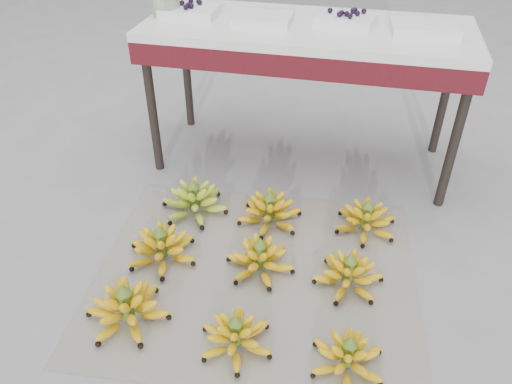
% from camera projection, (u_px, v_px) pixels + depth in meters
% --- Properties ---
extents(ground, '(60.00, 60.00, 0.00)m').
position_uv_depth(ground, '(236.00, 273.00, 1.99)').
color(ground, gray).
rests_on(ground, ground).
extents(newspaper_mat, '(1.33, 1.15, 0.01)m').
position_uv_depth(newspaper_mat, '(256.00, 275.00, 1.97)').
color(newspaper_mat, silver).
rests_on(newspaper_mat, ground).
extents(bunch_front_left, '(0.34, 0.34, 0.18)m').
position_uv_depth(bunch_front_left, '(127.00, 308.00, 1.75)').
color(bunch_front_left, yellow).
rests_on(bunch_front_left, newspaper_mat).
extents(bunch_front_center, '(0.32, 0.32, 0.15)m').
position_uv_depth(bunch_front_center, '(236.00, 336.00, 1.67)').
color(bunch_front_center, yellow).
rests_on(bunch_front_center, newspaper_mat).
extents(bunch_front_right, '(0.28, 0.28, 0.15)m').
position_uv_depth(bunch_front_right, '(348.00, 357.00, 1.60)').
color(bunch_front_right, yellow).
rests_on(bunch_front_right, newspaper_mat).
extents(bunch_mid_left, '(0.38, 0.38, 0.17)m').
position_uv_depth(bunch_mid_left, '(162.00, 247.00, 2.01)').
color(bunch_mid_left, yellow).
rests_on(bunch_mid_left, newspaper_mat).
extents(bunch_mid_center, '(0.30, 0.30, 0.16)m').
position_uv_depth(bunch_mid_center, '(260.00, 259.00, 1.96)').
color(bunch_mid_center, yellow).
rests_on(bunch_mid_center, newspaper_mat).
extents(bunch_mid_right, '(0.30, 0.30, 0.16)m').
position_uv_depth(bunch_mid_right, '(349.00, 274.00, 1.90)').
color(bunch_mid_right, yellow).
rests_on(bunch_mid_right, newspaper_mat).
extents(bunch_back_left, '(0.40, 0.40, 0.18)m').
position_uv_depth(bunch_back_left, '(194.00, 201.00, 2.26)').
color(bunch_back_left, '#8EBC32').
rests_on(bunch_back_left, newspaper_mat).
extents(bunch_back_center, '(0.35, 0.35, 0.17)m').
position_uv_depth(bunch_back_center, '(270.00, 211.00, 2.20)').
color(bunch_back_center, yellow).
rests_on(bunch_back_center, newspaper_mat).
extents(bunch_back_right, '(0.34, 0.34, 0.17)m').
position_uv_depth(bunch_back_right, '(366.00, 220.00, 2.16)').
color(bunch_back_right, yellow).
rests_on(bunch_back_right, newspaper_mat).
extents(vendor_table, '(1.50, 0.60, 0.72)m').
position_uv_depth(vendor_table, '(307.00, 42.00, 2.31)').
color(vendor_table, black).
rests_on(vendor_table, ground).
extents(tray_far_left, '(0.26, 0.19, 0.07)m').
position_uv_depth(tray_far_left, '(190.00, 11.00, 2.35)').
color(tray_far_left, silver).
rests_on(tray_far_left, vendor_table).
extents(tray_left, '(0.26, 0.19, 0.04)m').
position_uv_depth(tray_left, '(263.00, 19.00, 2.25)').
color(tray_left, silver).
rests_on(tray_left, vendor_table).
extents(tray_right, '(0.28, 0.23, 0.07)m').
position_uv_depth(tray_right, '(346.00, 20.00, 2.24)').
color(tray_right, silver).
rests_on(tray_right, vendor_table).
extents(tray_far_right, '(0.30, 0.23, 0.04)m').
position_uv_depth(tray_far_right, '(424.00, 28.00, 2.14)').
color(tray_far_right, silver).
rests_on(tray_far_right, vendor_table).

